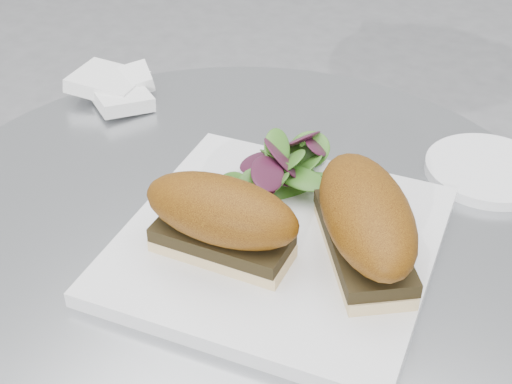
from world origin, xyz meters
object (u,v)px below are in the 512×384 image
at_px(plate, 279,243).
at_px(sandwich_left, 221,218).
at_px(saucer, 488,170).
at_px(sandwich_right, 366,220).

xyz_separation_m(plate, sandwich_left, (-0.03, -0.05, 0.05)).
relative_size(plate, saucer, 2.10).
bearing_deg(plate, sandwich_left, -124.19).
bearing_deg(saucer, plate, -120.68).
distance_m(plate, sandwich_left, 0.08).
relative_size(sandwich_left, sandwich_right, 0.85).
bearing_deg(sandwich_left, plate, 49.75).
bearing_deg(sandwich_left, saucer, 52.62).
height_order(sandwich_right, saucer, sandwich_right).
relative_size(sandwich_right, saucer, 1.33).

